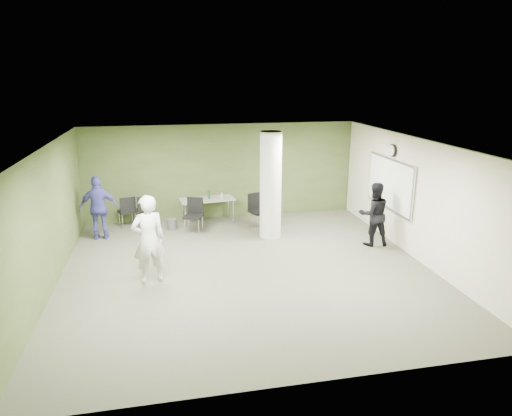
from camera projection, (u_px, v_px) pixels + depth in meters
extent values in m
plane|color=#545442|center=(247.00, 269.00, 10.14)|extent=(8.00, 8.00, 0.00)
plane|color=white|center=(246.00, 144.00, 9.35)|extent=(8.00, 8.00, 0.00)
cube|color=#435126|center=(222.00, 172.00, 13.51)|extent=(8.00, 2.80, 0.02)
cube|color=#435126|center=(47.00, 221.00, 8.98)|extent=(0.02, 8.00, 2.80)
cube|color=beige|center=(417.00, 199.00, 10.51)|extent=(0.02, 8.00, 2.80)
cylinder|color=silver|center=(271.00, 186.00, 11.82)|extent=(0.56, 0.56, 2.80)
cube|color=silver|center=(390.00, 184.00, 11.60)|extent=(0.04, 2.30, 1.30)
cube|color=white|center=(389.00, 184.00, 11.59)|extent=(0.02, 2.20, 1.20)
cylinder|color=black|center=(393.00, 150.00, 11.36)|extent=(0.05, 0.32, 0.32)
cylinder|color=white|center=(392.00, 150.00, 11.35)|extent=(0.02, 0.26, 0.26)
cube|color=#969791|center=(207.00, 199.00, 13.13)|extent=(1.61, 0.86, 0.04)
cylinder|color=silver|center=(186.00, 216.00, 12.78)|extent=(0.04, 0.04, 0.69)
cylinder|color=silver|center=(233.00, 212.00, 13.20)|extent=(0.04, 0.04, 0.69)
cylinder|color=silver|center=(182.00, 211.00, 13.27)|extent=(0.04, 0.04, 0.69)
cylinder|color=silver|center=(228.00, 207.00, 13.69)|extent=(0.04, 0.04, 0.69)
cylinder|color=#194C1C|center=(209.00, 194.00, 13.08)|extent=(0.07, 0.07, 0.25)
cylinder|color=#B2B2B7|center=(222.00, 196.00, 13.06)|extent=(0.06, 0.06, 0.18)
cylinder|color=#4C4C4C|center=(172.00, 224.00, 12.75)|extent=(0.26, 0.26, 0.30)
cube|color=black|center=(127.00, 212.00, 12.92)|extent=(0.56, 0.56, 0.05)
cube|color=black|center=(128.00, 205.00, 12.68)|extent=(0.42, 0.17, 0.44)
cylinder|color=silver|center=(132.00, 217.00, 13.22)|extent=(0.02, 0.02, 0.42)
cylinder|color=silver|center=(119.00, 218.00, 13.05)|extent=(0.02, 0.02, 0.42)
cylinder|color=silver|center=(136.00, 220.00, 12.91)|extent=(0.02, 0.02, 0.42)
cylinder|color=silver|center=(123.00, 222.00, 12.74)|extent=(0.02, 0.02, 0.42)
cube|color=black|center=(145.00, 210.00, 13.01)|extent=(0.49, 0.49, 0.05)
cube|color=black|center=(145.00, 204.00, 12.75)|extent=(0.43, 0.08, 0.44)
cylinder|color=silver|center=(151.00, 216.00, 13.30)|extent=(0.02, 0.02, 0.42)
cylinder|color=silver|center=(138.00, 217.00, 13.19)|extent=(0.02, 0.02, 0.42)
cylinder|color=silver|center=(153.00, 219.00, 12.96)|extent=(0.02, 0.02, 0.42)
cylinder|color=silver|center=(139.00, 221.00, 12.85)|extent=(0.02, 0.02, 0.42)
cube|color=black|center=(193.00, 216.00, 12.39)|extent=(0.60, 0.60, 0.05)
cube|color=black|center=(195.00, 205.00, 12.52)|extent=(0.44, 0.19, 0.46)
cylinder|color=silver|center=(185.00, 227.00, 12.31)|extent=(0.02, 0.02, 0.44)
cylinder|color=silver|center=(199.00, 227.00, 12.25)|extent=(0.02, 0.02, 0.44)
cylinder|color=silver|center=(189.00, 222.00, 12.67)|extent=(0.02, 0.02, 0.44)
cylinder|color=silver|center=(202.00, 223.00, 12.62)|extent=(0.02, 0.02, 0.44)
cube|color=black|center=(259.00, 212.00, 12.76)|extent=(0.63, 0.63, 0.05)
cube|color=black|center=(255.00, 201.00, 12.86)|extent=(0.45, 0.21, 0.48)
cylinder|color=silver|center=(257.00, 223.00, 12.56)|extent=(0.02, 0.02, 0.45)
cylinder|color=silver|center=(269.00, 221.00, 12.78)|extent=(0.02, 0.02, 0.45)
cylinder|color=silver|center=(249.00, 220.00, 12.89)|extent=(0.02, 0.02, 0.45)
cylinder|color=silver|center=(261.00, 217.00, 13.10)|extent=(0.02, 0.02, 0.45)
imported|color=silver|center=(149.00, 240.00, 9.28)|extent=(0.78, 0.62, 1.88)
imported|color=black|center=(374.00, 214.00, 11.41)|extent=(0.83, 0.68, 1.62)
imported|color=#3F419C|center=(99.00, 208.00, 11.83)|extent=(1.00, 0.45, 1.68)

